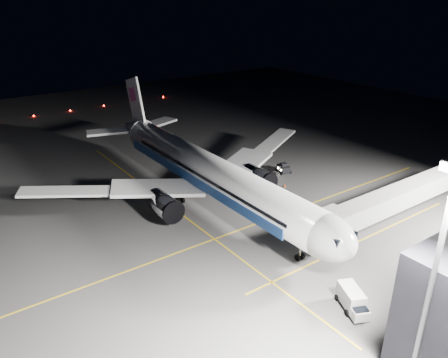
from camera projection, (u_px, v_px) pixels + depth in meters
The scene contains 13 objects.
ground at pixel (210, 202), 71.12m from camera, with size 200.00×200.00×0.00m, color #4C4C4F.
guide_line_main at pixel (248, 227), 63.64m from camera, with size 0.25×80.00×0.01m, color gold.
guide_line_cross at pixel (178, 212), 67.92m from camera, with size 70.00×0.25×0.01m, color gold.
guide_line_side at pixel (360, 241), 60.00m from camera, with size 0.25×40.00×0.01m, color gold.
airliner at pixel (206, 171), 69.89m from camera, with size 61.48×54.22×16.64m.
jet_bridge at pixel (400, 196), 62.49m from camera, with size 3.60×34.40×6.30m.
floodlight_mast_south at pixel (436, 266), 33.11m from camera, with size 2.40×0.67×20.70m.
taxiway_lights at pixel (70, 111), 124.88m from camera, with size 0.44×60.44×0.44m.
service_truck at pixel (353, 300), 46.57m from camera, with size 4.99×3.62×2.39m.
baggage_tug at pixel (283, 168), 82.40m from camera, with size 3.04×2.67×1.90m.
safety_cone_a at pixel (246, 169), 83.62m from camera, with size 0.35×0.35×0.52m, color #DC5509.
safety_cone_b at pixel (285, 185), 76.55m from camera, with size 0.38×0.38×0.58m, color #DC5509.
safety_cone_c at pixel (280, 192), 74.12m from camera, with size 0.39×0.39×0.59m, color #DC5509.
Camera 1 is at (53.29, -35.25, 31.55)m, focal length 35.00 mm.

